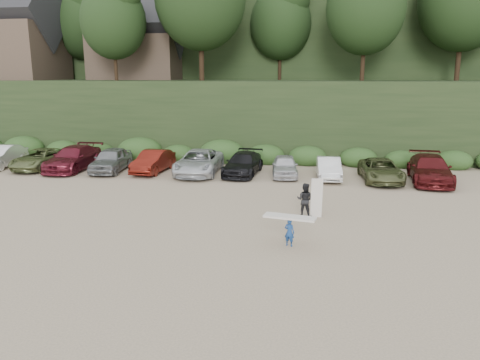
# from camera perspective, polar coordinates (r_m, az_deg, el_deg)

# --- Properties ---
(ground) EXTENTS (120.00, 120.00, 0.00)m
(ground) POSITION_cam_1_polar(r_m,az_deg,el_deg) (21.42, -3.81, -5.08)
(ground) COLOR tan
(ground) RESTS_ON ground
(hillside_backdrop) EXTENTS (90.00, 41.50, 28.00)m
(hillside_backdrop) POSITION_cam_1_polar(r_m,az_deg,el_deg) (56.21, 4.01, 17.57)
(hillside_backdrop) COLOR black
(hillside_backdrop) RESTS_ON ground
(parked_cars) EXTENTS (34.79, 6.06, 1.65)m
(parked_cars) POSITION_cam_1_polar(r_m,az_deg,el_deg) (31.71, -7.78, 2.17)
(parked_cars) COLOR silver
(parked_cars) RESTS_ON ground
(child_surfer) EXTENTS (2.10, 0.96, 1.21)m
(child_surfer) POSITION_cam_1_polar(r_m,az_deg,el_deg) (18.31, 6.06, -5.55)
(child_surfer) COLOR navy
(child_surfer) RESTS_ON ground
(adult_surfer) EXTENTS (1.27, 0.80, 1.89)m
(adult_surfer) POSITION_cam_1_polar(r_m,az_deg,el_deg) (22.14, 8.03, -2.38)
(adult_surfer) COLOR black
(adult_surfer) RESTS_ON ground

